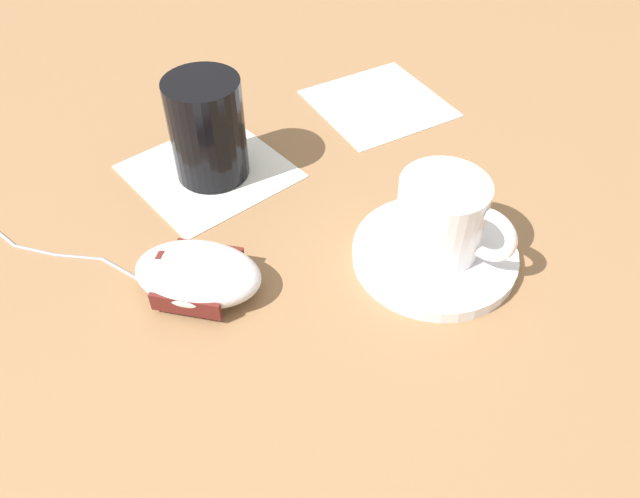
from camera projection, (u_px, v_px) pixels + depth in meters
ground_plane at (320, 209)px, 0.59m from camera, size 3.00×3.00×0.00m
saucer at (434, 254)px, 0.54m from camera, size 0.14×0.14×0.01m
coffee_cup at (443, 217)px, 0.51m from camera, size 0.07×0.10×0.07m
computer_mouse at (198, 274)px, 0.50m from camera, size 0.12×0.12×0.04m
mouse_cable at (28, 235)px, 0.56m from camera, size 0.13×0.21×0.00m
napkin_under_glass at (209, 171)px, 0.63m from camera, size 0.17×0.17×0.00m
drinking_glass at (207, 129)px, 0.59m from camera, size 0.07×0.07×0.10m
napkin_spare at (379, 103)px, 0.72m from camera, size 0.14×0.14×0.00m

